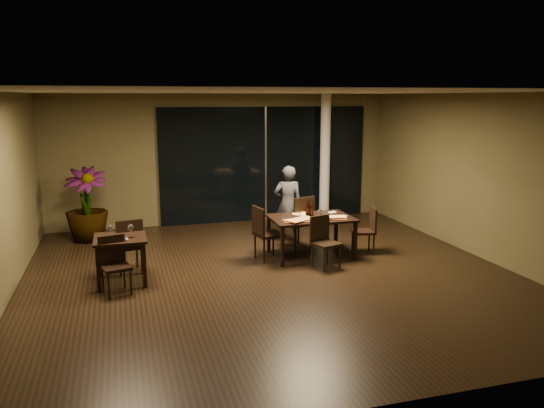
{
  "coord_description": "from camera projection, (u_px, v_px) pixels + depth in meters",
  "views": [
    {
      "loc": [
        -2.35,
        -8.14,
        2.92
      ],
      "look_at": [
        0.23,
        0.74,
        1.05
      ],
      "focal_mm": 35.0,
      "sensor_mm": 36.0,
      "label": 1
    }
  ],
  "objects": [
    {
      "name": "ground",
      "position": [
        271.0,
        274.0,
        8.88
      ],
      "size": [
        8.0,
        8.0,
        0.0
      ],
      "primitive_type": "plane",
      "color": "black",
      "rests_on": "ground"
    },
    {
      "name": "wall_back",
      "position": [
        223.0,
        159.0,
        12.4
      ],
      "size": [
        8.0,
        0.1,
        3.0
      ],
      "primitive_type": "cube",
      "color": "#4C4528",
      "rests_on": "ground"
    },
    {
      "name": "wall_front",
      "position": [
        396.0,
        258.0,
        4.77
      ],
      "size": [
        8.0,
        0.1,
        3.0
      ],
      "primitive_type": "cube",
      "color": "#4C4528",
      "rests_on": "ground"
    },
    {
      "name": "wall_right",
      "position": [
        483.0,
        176.0,
        9.69
      ],
      "size": [
        0.1,
        8.0,
        3.0
      ],
      "primitive_type": "cube",
      "color": "#4C4528",
      "rests_on": "ground"
    },
    {
      "name": "ceiling",
      "position": [
        271.0,
        91.0,
        8.28
      ],
      "size": [
        8.0,
        8.0,
        0.04
      ],
      "primitive_type": "cube",
      "color": "silver",
      "rests_on": "wall_back"
    },
    {
      "name": "window_panel",
      "position": [
        265.0,
        164.0,
        12.61
      ],
      "size": [
        5.0,
        0.06,
        2.7
      ],
      "primitive_type": "cube",
      "color": "black",
      "rests_on": "ground"
    },
    {
      "name": "column",
      "position": [
        325.0,
        157.0,
        12.68
      ],
      "size": [
        0.24,
        0.24,
        3.0
      ],
      "primitive_type": "cylinder",
      "color": "silver",
      "rests_on": "ground"
    },
    {
      "name": "main_table",
      "position": [
        311.0,
        221.0,
        9.77
      ],
      "size": [
        1.5,
        1.0,
        0.75
      ],
      "color": "black",
      "rests_on": "ground"
    },
    {
      "name": "side_table",
      "position": [
        120.0,
        245.0,
        8.38
      ],
      "size": [
        0.8,
        0.8,
        0.75
      ],
      "color": "black",
      "rests_on": "ground"
    },
    {
      "name": "chair_main_far",
      "position": [
        300.0,
        219.0,
        10.3
      ],
      "size": [
        0.62,
        0.62,
        1.04
      ],
      "rotation": [
        0.0,
        0.0,
        3.48
      ],
      "color": "black",
      "rests_on": "ground"
    },
    {
      "name": "chair_main_near",
      "position": [
        323.0,
        239.0,
        9.22
      ],
      "size": [
        0.52,
        0.52,
        0.9
      ],
      "rotation": [
        0.0,
        0.0,
        0.3
      ],
      "color": "black",
      "rests_on": "ground"
    },
    {
      "name": "chair_main_left",
      "position": [
        264.0,
        230.0,
        9.57
      ],
      "size": [
        0.54,
        0.54,
        1.0
      ],
      "rotation": [
        0.0,
        0.0,
        1.76
      ],
      "color": "black",
      "rests_on": "ground"
    },
    {
      "name": "chair_main_right",
      "position": [
        367.0,
        228.0,
        10.05
      ],
      "size": [
        0.48,
        0.48,
        0.87
      ],
      "rotation": [
        0.0,
        0.0,
        -1.77
      ],
      "color": "black",
      "rests_on": "ground"
    },
    {
      "name": "chair_side_far",
      "position": [
        129.0,
        243.0,
        8.85
      ],
      "size": [
        0.51,
        0.51,
        0.94
      ],
      "rotation": [
        0.0,
        0.0,
        3.33
      ],
      "color": "black",
      "rests_on": "ground"
    },
    {
      "name": "chair_side_near",
      "position": [
        114.0,
        261.0,
        7.99
      ],
      "size": [
        0.5,
        0.5,
        0.87
      ],
      "rotation": [
        0.0,
        0.0,
        0.27
      ],
      "color": "black",
      "rests_on": "ground"
    },
    {
      "name": "diner",
      "position": [
        288.0,
        204.0,
        10.77
      ],
      "size": [
        0.59,
        0.44,
        1.57
      ],
      "primitive_type": "imported",
      "rotation": [
        0.0,
        0.0,
        2.97
      ],
      "color": "#292B2E",
      "rests_on": "ground"
    },
    {
      "name": "potted_plant",
      "position": [
        86.0,
        205.0,
        10.85
      ],
      "size": [
        0.83,
        0.83,
        1.52
      ],
      "primitive_type": "imported",
      "rotation": [
        0.0,
        0.0,
        0.01
      ],
      "color": "#1E4C19",
      "rests_on": "ground"
    },
    {
      "name": "pizza_board_left",
      "position": [
        300.0,
        221.0,
        9.45
      ],
      "size": [
        0.64,
        0.36,
        0.01
      ],
      "primitive_type": "cube",
      "rotation": [
        0.0,
        0.0,
        -0.09
      ],
      "color": "#4D3218",
      "rests_on": "main_table"
    },
    {
      "name": "pizza_board_right",
      "position": [
        333.0,
        218.0,
        9.64
      ],
      "size": [
        0.58,
        0.48,
        0.01
      ],
      "primitive_type": "cube",
      "rotation": [
        0.0,
        0.0,
        -0.49
      ],
      "color": "#4C2F18",
      "rests_on": "main_table"
    },
    {
      "name": "oblong_pizza_left",
      "position": [
        300.0,
        220.0,
        9.44
      ],
      "size": [
        0.58,
        0.47,
        0.02
      ],
      "primitive_type": null,
      "rotation": [
        0.0,
        0.0,
        0.52
      ],
      "color": "maroon",
      "rests_on": "pizza_board_left"
    },
    {
      "name": "oblong_pizza_right",
      "position": [
        333.0,
        217.0,
        9.64
      ],
      "size": [
        0.48,
        0.29,
        0.02
      ],
      "primitive_type": null,
      "rotation": [
        0.0,
        0.0,
        -0.2
      ],
      "color": "maroon",
      "rests_on": "pizza_board_right"
    },
    {
      "name": "round_pizza",
      "position": [
        301.0,
        214.0,
        9.97
      ],
      "size": [
        0.33,
        0.33,
        0.01
      ],
      "primitive_type": "cylinder",
      "color": "red",
      "rests_on": "main_table"
    },
    {
      "name": "bottle_a",
      "position": [
        307.0,
        209.0,
        9.78
      ],
      "size": [
        0.06,
        0.06,
        0.28
      ],
      "primitive_type": null,
      "color": "black",
      "rests_on": "main_table"
    },
    {
      "name": "bottle_b",
      "position": [
        312.0,
        209.0,
        9.74
      ],
      "size": [
        0.07,
        0.07,
        0.3
      ],
      "primitive_type": null,
      "color": "black",
      "rests_on": "main_table"
    },
    {
      "name": "bottle_c",
      "position": [
        309.0,
        208.0,
        9.79
      ],
      "size": [
        0.07,
        0.07,
        0.32
      ],
      "primitive_type": null,
      "color": "black",
      "rests_on": "main_table"
    },
    {
      "name": "tumbler_left",
      "position": [
        299.0,
        215.0,
        9.78
      ],
      "size": [
        0.07,
        0.07,
        0.08
      ],
      "primitive_type": "cylinder",
      "color": "white",
      "rests_on": "main_table"
    },
    {
      "name": "tumbler_right",
      "position": [
        320.0,
        212.0,
        9.97
      ],
      "size": [
        0.08,
        0.08,
        0.09
      ],
      "primitive_type": "cylinder",
      "color": "white",
      "rests_on": "main_table"
    },
    {
      "name": "napkin_near",
      "position": [
        344.0,
        216.0,
        9.8
      ],
      "size": [
        0.2,
        0.14,
        0.01
      ],
      "primitive_type": "cube",
      "rotation": [
        0.0,
        0.0,
        0.27
      ],
      "color": "silver",
      "rests_on": "main_table"
    },
    {
      "name": "napkin_far",
      "position": [
        333.0,
        212.0,
        10.13
      ],
      "size": [
        0.2,
        0.15,
        0.01
      ],
      "primitive_type": "cube",
      "rotation": [
        0.0,
        0.0,
        0.29
      ],
      "color": "white",
      "rests_on": "main_table"
    },
    {
      "name": "wine_glass_a",
      "position": [
        111.0,
        231.0,
        8.35
      ],
      "size": [
        0.09,
        0.09,
        0.19
      ],
      "primitive_type": null,
      "color": "white",
      "rests_on": "side_table"
    },
    {
      "name": "wine_glass_b",
      "position": [
        131.0,
        231.0,
        8.32
      ],
      "size": [
        0.09,
        0.09,
        0.2
      ],
      "primitive_type": null,
      "color": "white",
      "rests_on": "side_table"
    },
    {
      "name": "side_napkin",
      "position": [
        121.0,
        240.0,
        8.19
      ],
      "size": [
        0.19,
        0.14,
        0.01
      ],
      "primitive_type": "cube",
      "rotation": [
        0.0,
        0.0,
        0.15
      ],
      "color": "white",
      "rests_on": "side_table"
    }
  ]
}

